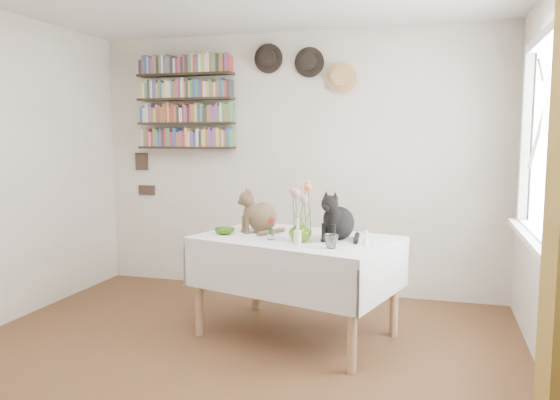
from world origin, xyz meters
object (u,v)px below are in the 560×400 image
(flower_vase, at_px, (300,230))
(bookshelf_unit, at_px, (186,103))
(dining_table, at_px, (296,262))
(tabby_cat, at_px, (263,209))
(black_cat, at_px, (339,214))

(flower_vase, xyz_separation_m, bookshelf_unit, (-1.51, 1.32, 0.99))
(flower_vase, height_order, bookshelf_unit, bookshelf_unit)
(dining_table, height_order, tabby_cat, tabby_cat)
(tabby_cat, relative_size, flower_vase, 2.11)
(tabby_cat, xyz_separation_m, flower_vase, (0.38, -0.32, -0.09))
(dining_table, relative_size, tabby_cat, 4.54)
(black_cat, xyz_separation_m, flower_vase, (-0.25, -0.18, -0.10))
(bookshelf_unit, bearing_deg, tabby_cat, -41.68)
(dining_table, distance_m, flower_vase, 0.33)
(black_cat, relative_size, flower_vase, 2.17)
(flower_vase, bearing_deg, bookshelf_unit, 138.70)
(tabby_cat, xyz_separation_m, bookshelf_unit, (-1.12, 1.00, 0.90))
(tabby_cat, distance_m, black_cat, 0.65)
(dining_table, bearing_deg, black_cat, -0.18)
(tabby_cat, distance_m, bookshelf_unit, 1.75)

